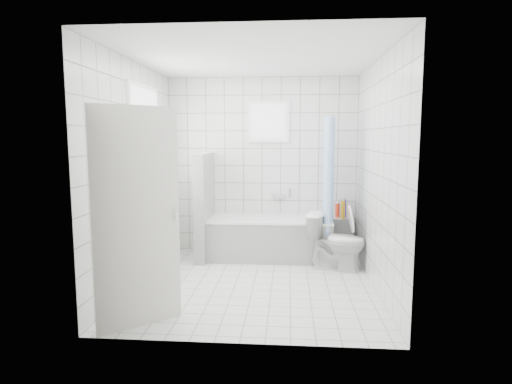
{
  "coord_description": "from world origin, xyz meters",
  "views": [
    {
      "loc": [
        0.4,
        -4.88,
        1.72
      ],
      "look_at": [
        -0.0,
        0.35,
        1.05
      ],
      "focal_mm": 30.0,
      "sensor_mm": 36.0,
      "label": 1
    }
  ],
  "objects": [
    {
      "name": "tub_faucet",
      "position": [
        0.24,
        1.46,
        0.85
      ],
      "size": [
        0.18,
        0.06,
        0.06
      ],
      "primitive_type": "cube",
      "color": "silver",
      "rests_on": "wall_back"
    },
    {
      "name": "ground",
      "position": [
        0.0,
        0.0,
        0.0
      ],
      "size": [
        3.0,
        3.0,
        0.0
      ],
      "primitive_type": "plane",
      "color": "white",
      "rests_on": "ground"
    },
    {
      "name": "window_left",
      "position": [
        -1.35,
        0.3,
        1.6
      ],
      "size": [
        0.01,
        0.9,
        1.4
      ],
      "primitive_type": "cube",
      "color": "white",
      "rests_on": "wall_left"
    },
    {
      "name": "toilet",
      "position": [
        1.03,
        0.65,
        0.37
      ],
      "size": [
        0.81,
        0.59,
        0.74
      ],
      "primitive_type": "imported",
      "rotation": [
        0.0,
        0.0,
        1.3
      ],
      "color": "white",
      "rests_on": "ground"
    },
    {
      "name": "door",
      "position": [
        -0.95,
        -1.22,
        1.0
      ],
      "size": [
        0.63,
        0.55,
        2.0
      ],
      "primitive_type": "cube",
      "rotation": [
        0.0,
        0.0,
        -0.86
      ],
      "color": "silver",
      "rests_on": "ground"
    },
    {
      "name": "wall_front",
      "position": [
        0.0,
        -1.5,
        1.3
      ],
      "size": [
        2.8,
        0.02,
        2.6
      ],
      "primitive_type": "cube",
      "color": "white",
      "rests_on": "ground"
    },
    {
      "name": "shower_curtain",
      "position": [
        0.95,
        0.97,
        1.1
      ],
      "size": [
        0.14,
        0.48,
        1.78
      ],
      "primitive_type": null,
      "color": "#569EFF",
      "rests_on": "curtain_rod"
    },
    {
      "name": "window_back",
      "position": [
        0.1,
        1.46,
        1.95
      ],
      "size": [
        0.5,
        0.01,
        0.5
      ],
      "primitive_type": "cube",
      "color": "white",
      "rests_on": "wall_back"
    },
    {
      "name": "wall_left",
      "position": [
        -1.4,
        0.0,
        1.3
      ],
      "size": [
        0.02,
        3.0,
        2.6
      ],
      "primitive_type": "cube",
      "color": "white",
      "rests_on": "ground"
    },
    {
      "name": "wall_right",
      "position": [
        1.4,
        0.0,
        1.3
      ],
      "size": [
        0.02,
        3.0,
        2.6
      ],
      "primitive_type": "cube",
      "color": "white",
      "rests_on": "ground"
    },
    {
      "name": "curtain_rod",
      "position": [
        0.95,
        1.1,
        2.0
      ],
      "size": [
        0.02,
        0.8,
        0.02
      ],
      "primitive_type": "cylinder",
      "rotation": [
        1.57,
        0.0,
        0.0
      ],
      "color": "silver",
      "rests_on": "wall_back"
    },
    {
      "name": "wall_back",
      "position": [
        0.0,
        1.5,
        1.3
      ],
      "size": [
        2.8,
        0.02,
        2.6
      ],
      "primitive_type": "cube",
      "color": "white",
      "rests_on": "ground"
    },
    {
      "name": "partition_wall",
      "position": [
        -0.79,
        1.07,
        0.75
      ],
      "size": [
        0.15,
        0.85,
        1.5
      ],
      "primitive_type": "cube",
      "color": "white",
      "rests_on": "ground"
    },
    {
      "name": "ceiling",
      "position": [
        0.0,
        0.0,
        2.6
      ],
      "size": [
        3.0,
        3.0,
        0.0
      ],
      "primitive_type": "plane",
      "rotation": [
        3.14,
        0.0,
        0.0
      ],
      "color": "white",
      "rests_on": "ground"
    },
    {
      "name": "ledge_bottles",
      "position": [
        1.18,
        1.36,
        0.68
      ],
      "size": [
        0.16,
        0.17,
        0.27
      ],
      "color": "#FEAF1A",
      "rests_on": "tiled_ledge"
    },
    {
      "name": "window_sill",
      "position": [
        -1.31,
        0.3,
        0.86
      ],
      "size": [
        0.18,
        1.02,
        0.08
      ],
      "primitive_type": "cube",
      "color": "white",
      "rests_on": "wall_left"
    },
    {
      "name": "bathtub",
      "position": [
        0.14,
        1.12,
        0.29
      ],
      "size": [
        1.74,
        0.77,
        0.58
      ],
      "color": "white",
      "rests_on": "ground"
    },
    {
      "name": "tiled_ledge",
      "position": [
        1.15,
        1.38,
        0.28
      ],
      "size": [
        0.4,
        0.24,
        0.55
      ],
      "primitive_type": "cube",
      "color": "white",
      "rests_on": "ground"
    },
    {
      "name": "sill_bottles",
      "position": [
        -1.3,
        0.24,
        1.01
      ],
      "size": [
        0.19,
        0.8,
        0.27
      ],
      "color": "#C663B8",
      "rests_on": "window_sill"
    }
  ]
}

